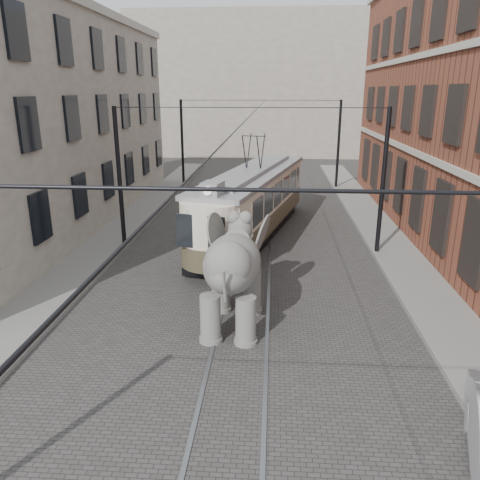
{
  "coord_description": "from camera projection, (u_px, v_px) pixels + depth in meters",
  "views": [
    {
      "loc": [
        0.8,
        -13.17,
        6.6
      ],
      "look_at": [
        -0.2,
        0.98,
        2.1
      ],
      "focal_mm": 35.44,
      "sensor_mm": 36.0,
      "label": 1
    }
  ],
  "objects": [
    {
      "name": "distant_block",
      "position": [
        268.0,
        86.0,
        50.48
      ],
      "size": [
        28.0,
        10.0,
        14.0
      ],
      "primitive_type": "cube",
      "color": "gray",
      "rests_on": "ground"
    },
    {
      "name": "ground",
      "position": [
        244.0,
        315.0,
        14.57
      ],
      "size": [
        120.0,
        120.0,
        0.0
      ],
      "primitive_type": "plane",
      "color": "#3F3C3A"
    },
    {
      "name": "sidewalk_left",
      "position": [
        40.0,
        306.0,
        14.98
      ],
      "size": [
        2.0,
        60.0,
        0.15
      ],
      "primitive_type": "cube",
      "color": "slate",
      "rests_on": "ground"
    },
    {
      "name": "tram_rails",
      "position": [
        244.0,
        314.0,
        14.56
      ],
      "size": [
        1.54,
        80.0,
        0.02
      ],
      "primitive_type": null,
      "color": "slate",
      "rests_on": "ground"
    },
    {
      "name": "catenary",
      "position": [
        247.0,
        187.0,
        18.43
      ],
      "size": [
        11.0,
        30.2,
        6.0
      ],
      "primitive_type": null,
      "color": "black",
      "rests_on": "ground"
    },
    {
      "name": "elephant",
      "position": [
        232.0,
        278.0,
        13.45
      ],
      "size": [
        2.91,
        5.03,
        3.02
      ],
      "primitive_type": null,
      "rotation": [
        0.0,
        0.0,
        -0.04
      ],
      "color": "slate",
      "rests_on": "ground"
    },
    {
      "name": "stucco_building",
      "position": [
        35.0,
        124.0,
        23.31
      ],
      "size": [
        7.0,
        24.0,
        10.0
      ],
      "primitive_type": "cube",
      "color": "gray",
      "rests_on": "ground"
    },
    {
      "name": "sidewalk_right",
      "position": [
        444.0,
        319.0,
        14.14
      ],
      "size": [
        2.0,
        60.0,
        0.15
      ],
      "primitive_type": "cube",
      "color": "slate",
      "rests_on": "ground"
    },
    {
      "name": "tram",
      "position": [
        253.0,
        187.0,
        21.76
      ],
      "size": [
        5.15,
        12.07,
        4.69
      ],
      "primitive_type": null,
      "rotation": [
        0.0,
        0.0,
        -0.24
      ],
      "color": "beige",
      "rests_on": "ground"
    }
  ]
}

